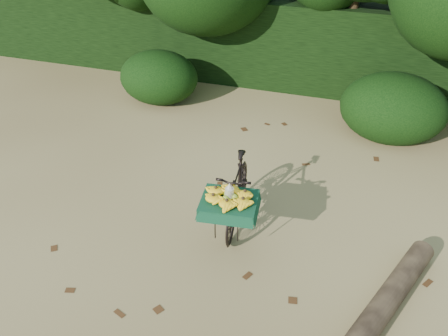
% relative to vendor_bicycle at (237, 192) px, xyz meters
% --- Properties ---
extents(ground, '(80.00, 80.00, 0.00)m').
position_rel_vendor_bicycle_xyz_m(ground, '(0.43, -1.11, -0.48)').
color(ground, tan).
rests_on(ground, ground).
extents(vendor_bicycle, '(0.74, 1.71, 0.95)m').
position_rel_vendor_bicycle_xyz_m(vendor_bicycle, '(0.00, 0.00, 0.00)').
color(vendor_bicycle, black).
rests_on(vendor_bicycle, ground).
extents(hedge_backdrop, '(26.00, 1.80, 1.80)m').
position_rel_vendor_bicycle_xyz_m(hedge_backdrop, '(0.43, 5.19, 0.42)').
color(hedge_backdrop, black).
rests_on(hedge_backdrop, ground).
extents(bush_clumps, '(8.80, 1.70, 0.90)m').
position_rel_vendor_bicycle_xyz_m(bush_clumps, '(0.93, 3.19, -0.03)').
color(bush_clumps, black).
rests_on(bush_clumps, ground).
extents(leaf_litter, '(7.00, 7.30, 0.01)m').
position_rel_vendor_bicycle_xyz_m(leaf_litter, '(0.43, -0.46, -0.48)').
color(leaf_litter, '#462912').
rests_on(leaf_litter, ground).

